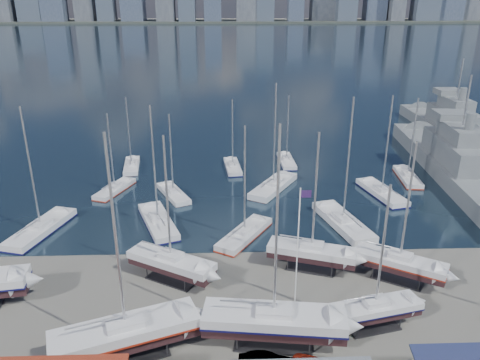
{
  "coord_description": "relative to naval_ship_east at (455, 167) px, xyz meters",
  "views": [
    {
      "loc": [
        -3.84,
        -47.7,
        27.64
      ],
      "look_at": [
        -1.82,
        8.0,
        5.96
      ],
      "focal_mm": 35.0,
      "sensor_mm": 36.0,
      "label": 1
    }
  ],
  "objects": [
    {
      "name": "naval_ship_east",
      "position": [
        0.0,
        0.0,
        0.0
      ],
      "size": [
        11.98,
        49.51,
        18.41
      ],
      "rotation": [
        0.0,
        0.0,
        1.49
      ],
      "color": "slate",
      "rests_on": "water"
    },
    {
      "name": "far_shore",
      "position": [
        -34.48,
        536.12,
        -0.57
      ],
      "size": [
        1400.0,
        80.0,
        2.2
      ],
      "primitive_type": "cube",
      "color": "#2D332D",
      "rests_on": "ground"
    },
    {
      "name": "sailboat_moored_9",
      "position": [
        -22.98,
        -17.51,
        -1.34
      ],
      "size": [
        6.15,
        12.16,
        17.69
      ],
      "rotation": [
        0.0,
        0.0,
        1.83
      ],
      "color": "black",
      "rests_on": "water"
    },
    {
      "name": "water",
      "position": [
        -34.48,
        276.12,
        -1.82
      ],
      "size": [
        1400.0,
        600.0,
        0.4
      ],
      "primitive_type": "cube",
      "color": "#1B2D3F",
      "rests_on": "ground"
    },
    {
      "name": "sailboat_moored_8",
      "position": [
        -27.1,
        7.46,
        -1.36
      ],
      "size": [
        2.65,
        8.65,
        12.84
      ],
      "rotation": [
        0.0,
        0.0,
        1.6
      ],
      "color": "black",
      "rests_on": "water"
    },
    {
      "name": "sailboat_cradle_4",
      "position": [
        -28.97,
        -27.65,
        0.38
      ],
      "size": [
        9.79,
        5.63,
        15.47
      ],
      "rotation": [
        0.0,
        0.0,
        -0.34
      ],
      "color": "#2D2D33",
      "rests_on": "ground"
    },
    {
      "name": "sailboat_moored_10",
      "position": [
        -14.73,
        -7.77,
        -1.36
      ],
      "size": [
        5.35,
        10.99,
        15.83
      ],
      "rotation": [
        0.0,
        0.0,
        1.81
      ],
      "color": "black",
      "rests_on": "water"
    },
    {
      "name": "sailboat_moored_11",
      "position": [
        -8.36,
        -1.32,
        -1.36
      ],
      "size": [
        3.55,
        9.61,
        14.04
      ],
      "rotation": [
        0.0,
        0.0,
        1.47
      ],
      "color": "black",
      "rests_on": "water"
    },
    {
      "name": "sailboat_moored_5",
      "position": [
        -36.82,
        4.78,
        -1.36
      ],
      "size": [
        3.17,
        8.71,
        12.75
      ],
      "rotation": [
        0.0,
        0.0,
        1.66
      ],
      "color": "black",
      "rests_on": "water"
    },
    {
      "name": "sailboat_moored_4",
      "position": [
        -45.96,
        -6.88,
        -1.34
      ],
      "size": [
        5.9,
        8.88,
        13.1
      ],
      "rotation": [
        0.0,
        0.0,
        2.01
      ],
      "color": "black",
      "rests_on": "water"
    },
    {
      "name": "sailboat_moored_0",
      "position": [
        -61.52,
        -18.03,
        -1.36
      ],
      "size": [
        6.2,
        11.76,
        16.93
      ],
      "rotation": [
        0.0,
        0.0,
        1.29
      ],
      "color": "black",
      "rests_on": "water"
    },
    {
      "name": "flagpole",
      "position": [
        -31.45,
        -33.35,
        5.21
      ],
      "size": [
        1.06,
        0.12,
        11.94
      ],
      "color": "white",
      "rests_on": "ground"
    },
    {
      "name": "sailboat_moored_7",
      "position": [
        -30.73,
        -4.8,
        -1.34
      ],
      "size": [
        8.59,
        11.42,
        17.21
      ],
      "rotation": [
        0.0,
        0.0,
        1.03
      ],
      "color": "black",
      "rests_on": "water"
    },
    {
      "name": "ground",
      "position": [
        -34.48,
        -33.88,
        -1.67
      ],
      "size": [
        1400.0,
        1400.0,
        0.0
      ],
      "primitive_type": "plane",
      "color": "#605E59",
      "rests_on": "ground"
    },
    {
      "name": "naval_ship_west",
      "position": [
        10.14,
        23.17,
        -0.0
      ],
      "size": [
        7.37,
        43.7,
        17.93
      ],
      "rotation": [
        0.0,
        0.0,
        1.56
      ],
      "color": "slate",
      "rests_on": "water"
    },
    {
      "name": "sailboat_moored_1",
      "position": [
        -55.11,
        -4.77,
        -1.36
      ],
      "size": [
        5.3,
        8.85,
        12.79
      ],
      "rotation": [
        0.0,
        0.0,
        1.2
      ],
      "color": "black",
      "rests_on": "water"
    },
    {
      "name": "sailboat_cradle_2",
      "position": [
        -43.95,
        -29.28,
        0.4
      ],
      "size": [
        9.68,
        7.23,
        15.77
      ],
      "rotation": [
        0.0,
        0.0,
        -0.53
      ],
      "color": "#2D2D33",
      "rests_on": "ground"
    },
    {
      "name": "sailboat_cradle_5",
      "position": [
        -25.11,
        -37.61,
        0.3
      ],
      "size": [
        8.8,
        4.26,
        13.88
      ],
      "rotation": [
        0.0,
        0.0,
        0.23
      ],
      "color": "#2D2D33",
      "rests_on": "ground"
    },
    {
      "name": "sailboat_cradle_6",
      "position": [
        -20.23,
        -30.12,
        0.36
      ],
      "size": [
        9.3,
        7.28,
        15.21
      ],
      "rotation": [
        0.0,
        0.0,
        -0.57
      ],
      "color": "#2D2D33",
      "rests_on": "ground"
    },
    {
      "name": "sailboat_moored_3",
      "position": [
        -47.01,
        -16.52,
        -1.36
      ],
      "size": [
        6.73,
        11.49,
        16.6
      ],
      "rotation": [
        0.0,
        0.0,
        1.92
      ],
      "color": "black",
      "rests_on": "water"
    },
    {
      "name": "sailboat_cradle_3",
      "position": [
        -34.29,
        -39.27,
        0.58
      ],
      "size": [
        12.46,
        4.89,
        19.34
      ],
      "rotation": [
        0.0,
        0.0,
        -0.13
      ],
      "color": "#2D2D33",
      "rests_on": "ground"
    },
    {
      "name": "sailboat_moored_6",
      "position": [
        -35.9,
        -20.26,
        -1.36
      ],
      "size": [
        7.61,
        9.96,
        14.92
      ],
      "rotation": [
        0.0,
        0.0,
        1.02
      ],
      "color": "black",
      "rests_on": "water"
    },
    {
      "name": "sailboat_cradle_1",
      "position": [
        -46.47,
        -40.36,
        0.57
      ],
      "size": [
        12.42,
        7.4,
        19.16
      ],
      "rotation": [
        0.0,
        0.0,
        0.36
      ],
      "color": "#2D2D33",
      "rests_on": "ground"
    },
    {
      "name": "sailboat_moored_2",
      "position": [
        -54.41,
        5.81,
        -1.34
      ],
      "size": [
        3.47,
        8.88,
        13.06
      ],
      "rotation": [
        0.0,
        0.0,
        1.69
      ],
      "color": "black",
      "rests_on": "water"
    }
  ]
}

